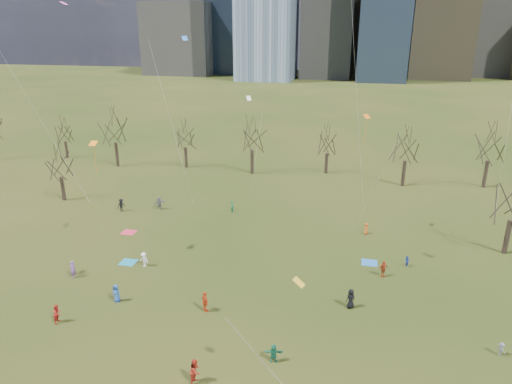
% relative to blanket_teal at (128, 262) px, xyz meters
% --- Properties ---
extents(ground, '(500.00, 500.00, 0.00)m').
position_rel_blanket_teal_xyz_m(ground, '(12.42, -7.12, -0.01)').
color(ground, black).
rests_on(ground, ground).
extents(bare_tree_row, '(113.04, 29.80, 9.50)m').
position_rel_blanket_teal_xyz_m(bare_tree_row, '(12.34, 30.10, 6.10)').
color(bare_tree_row, black).
rests_on(bare_tree_row, ground).
extents(blanket_teal, '(1.60, 1.50, 0.03)m').
position_rel_blanket_teal_xyz_m(blanket_teal, '(0.00, 0.00, 0.00)').
color(blanket_teal, teal).
rests_on(blanket_teal, ground).
extents(blanket_navy, '(1.60, 1.50, 0.03)m').
position_rel_blanket_teal_xyz_m(blanket_navy, '(24.28, 5.41, 0.00)').
color(blanket_navy, '#2565AE').
rests_on(blanket_navy, ground).
extents(blanket_crimson, '(1.60, 1.50, 0.03)m').
position_rel_blanket_teal_xyz_m(blanket_crimson, '(-3.47, 6.80, 0.00)').
color(blanket_crimson, '#D22A43').
rests_on(blanket_crimson, ground).
extents(person_0, '(0.88, 0.65, 1.65)m').
position_rel_blanket_teal_xyz_m(person_0, '(2.47, -6.76, 0.81)').
color(person_0, '#234D98').
rests_on(person_0, ground).
extents(person_2, '(0.80, 0.98, 1.89)m').
position_rel_blanket_teal_xyz_m(person_2, '(12.63, -14.54, 0.93)').
color(person_2, '#AD2618').
rests_on(person_2, ground).
extents(person_3, '(0.72, 0.80, 1.08)m').
position_rel_blanket_teal_xyz_m(person_3, '(33.57, -6.98, 0.52)').
color(person_3, slate).
rests_on(person_3, ground).
extents(person_4, '(1.08, 1.11, 1.87)m').
position_rel_blanket_teal_xyz_m(person_4, '(10.58, -6.49, 0.92)').
color(person_4, '#D84318').
rests_on(person_4, ground).
extents(person_5, '(1.42, 0.69, 1.47)m').
position_rel_blanket_teal_xyz_m(person_5, '(17.39, -11.36, 0.72)').
color(person_5, '#186C4C').
rests_on(person_5, ground).
extents(person_6, '(1.04, 0.96, 1.78)m').
position_rel_blanket_teal_xyz_m(person_6, '(22.58, -3.21, 0.88)').
color(person_6, black).
rests_on(person_6, ground).
extents(person_7, '(0.54, 0.71, 1.75)m').
position_rel_blanket_teal_xyz_m(person_7, '(-3.74, -3.88, 0.86)').
color(person_7, '#8151A3').
rests_on(person_7, ground).
extents(person_8, '(0.65, 0.71, 1.19)m').
position_rel_blanket_teal_xyz_m(person_8, '(27.91, 5.40, 0.58)').
color(person_8, '#213E92').
rests_on(person_8, ground).
extents(person_9, '(1.13, 0.85, 1.55)m').
position_rel_blanket_teal_xyz_m(person_9, '(2.01, -0.38, 0.76)').
color(person_9, silver).
rests_on(person_9, ground).
extents(person_10, '(1.06, 0.89, 1.70)m').
position_rel_blanket_teal_xyz_m(person_10, '(25.51, 2.83, 0.84)').
color(person_10, '#A12F17').
rests_on(person_10, ground).
extents(person_11, '(1.41, 1.64, 1.78)m').
position_rel_blanket_teal_xyz_m(person_11, '(-2.93, 14.49, 0.88)').
color(person_11, slate).
rests_on(person_11, ground).
extents(person_12, '(0.60, 0.77, 1.39)m').
position_rel_blanket_teal_xyz_m(person_12, '(23.91, 12.53, 0.68)').
color(person_12, '#DE5C18').
rests_on(person_12, ground).
extents(person_13, '(0.61, 0.64, 1.47)m').
position_rel_blanket_teal_xyz_m(person_13, '(6.82, 15.58, 0.72)').
color(person_13, '#176941').
rests_on(person_13, ground).
extents(person_14, '(0.65, 0.82, 1.62)m').
position_rel_blanket_teal_xyz_m(person_14, '(-0.68, -10.58, 0.80)').
color(person_14, '#B21E19').
rests_on(person_14, ground).
extents(person_15, '(1.14, 1.28, 1.73)m').
position_rel_blanket_teal_xyz_m(person_15, '(-7.56, 12.76, 0.85)').
color(person_15, black).
rests_on(person_15, ground).
extents(kites_airborne, '(61.20, 38.48, 33.29)m').
position_rel_blanket_teal_xyz_m(kites_airborne, '(14.96, 6.87, 14.14)').
color(kites_airborne, orange).
rests_on(kites_airborne, ground).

